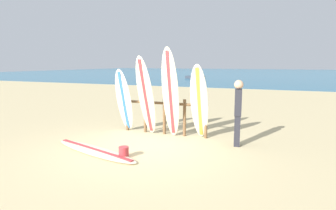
{
  "coord_description": "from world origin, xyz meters",
  "views": [
    {
      "loc": [
        3.22,
        -6.18,
        2.16
      ],
      "look_at": [
        -0.04,
        1.85,
        0.86
      ],
      "focal_mm": 29.93,
      "sensor_mm": 36.0,
      "label": 1
    }
  ],
  "objects_px": {
    "surfboard_lying_on_sand": "(94,150)",
    "beachgoer_standing": "(238,110)",
    "surfboard_leaning_left": "(146,97)",
    "surfboard_leaning_center": "(199,103)",
    "surfboard_rack": "(164,113)",
    "small_boat_offshore": "(195,77)",
    "sand_bucket": "(124,152)",
    "surfboard_leaning_far_left": "(124,101)",
    "surfboard_leaning_center_left": "(171,94)"
  },
  "relations": [
    {
      "from": "surfboard_lying_on_sand",
      "to": "beachgoer_standing",
      "type": "distance_m",
      "value": 3.77
    },
    {
      "from": "surfboard_leaning_left",
      "to": "surfboard_leaning_center",
      "type": "xyz_separation_m",
      "value": [
        1.58,
        0.14,
        -0.11
      ]
    },
    {
      "from": "surfboard_rack",
      "to": "beachgoer_standing",
      "type": "distance_m",
      "value": 2.31
    },
    {
      "from": "small_boat_offshore",
      "to": "sand_bucket",
      "type": "bearing_deg",
      "value": -76.15
    },
    {
      "from": "surfboard_leaning_far_left",
      "to": "surfboard_leaning_left",
      "type": "xyz_separation_m",
      "value": [
        0.83,
        -0.15,
        0.19
      ]
    },
    {
      "from": "surfboard_rack",
      "to": "surfboard_leaning_left",
      "type": "xyz_separation_m",
      "value": [
        -0.41,
        -0.42,
        0.52
      ]
    },
    {
      "from": "surfboard_leaning_center_left",
      "to": "surfboard_leaning_center",
      "type": "xyz_separation_m",
      "value": [
        0.81,
        0.12,
        -0.23
      ]
    },
    {
      "from": "surfboard_leaning_left",
      "to": "small_boat_offshore",
      "type": "distance_m",
      "value": 31.63
    },
    {
      "from": "surfboard_leaning_center",
      "to": "beachgoer_standing",
      "type": "relative_size",
      "value": 1.24
    },
    {
      "from": "surfboard_leaning_left",
      "to": "beachgoer_standing",
      "type": "height_order",
      "value": "surfboard_leaning_left"
    },
    {
      "from": "surfboard_leaning_center_left",
      "to": "beachgoer_standing",
      "type": "xyz_separation_m",
      "value": [
        1.89,
        -0.04,
        -0.35
      ]
    },
    {
      "from": "surfboard_leaning_left",
      "to": "surfboard_lying_on_sand",
      "type": "distance_m",
      "value": 2.24
    },
    {
      "from": "surfboard_lying_on_sand",
      "to": "small_boat_offshore",
      "type": "distance_m",
      "value": 33.3
    },
    {
      "from": "surfboard_leaning_center_left",
      "to": "surfboard_leaning_left",
      "type": "bearing_deg",
      "value": -178.27
    },
    {
      "from": "beachgoer_standing",
      "to": "surfboard_leaning_center_left",
      "type": "bearing_deg",
      "value": 178.8
    },
    {
      "from": "surfboard_leaning_left",
      "to": "surfboard_leaning_center_left",
      "type": "bearing_deg",
      "value": 1.73
    },
    {
      "from": "surfboard_rack",
      "to": "surfboard_leaning_center_left",
      "type": "xyz_separation_m",
      "value": [
        0.36,
        -0.4,
        0.64
      ]
    },
    {
      "from": "surfboard_leaning_center_left",
      "to": "beachgoer_standing",
      "type": "height_order",
      "value": "surfboard_leaning_center_left"
    },
    {
      "from": "surfboard_rack",
      "to": "surfboard_leaning_center_left",
      "type": "height_order",
      "value": "surfboard_leaning_center_left"
    },
    {
      "from": "surfboard_rack",
      "to": "surfboard_leaning_left",
      "type": "distance_m",
      "value": 0.79
    },
    {
      "from": "surfboard_leaning_left",
      "to": "small_boat_offshore",
      "type": "bearing_deg",
      "value": 104.01
    },
    {
      "from": "surfboard_lying_on_sand",
      "to": "sand_bucket",
      "type": "relative_size",
      "value": 11.35
    },
    {
      "from": "surfboard_leaning_far_left",
      "to": "surfboard_leaning_left",
      "type": "relative_size",
      "value": 0.84
    },
    {
      "from": "surfboard_rack",
      "to": "small_boat_offshore",
      "type": "relative_size",
      "value": 1.01
    },
    {
      "from": "surfboard_rack",
      "to": "surfboard_lying_on_sand",
      "type": "distance_m",
      "value": 2.53
    },
    {
      "from": "small_boat_offshore",
      "to": "sand_bucket",
      "type": "xyz_separation_m",
      "value": [
        8.04,
        -32.62,
        -0.13
      ]
    },
    {
      "from": "surfboard_lying_on_sand",
      "to": "beachgoer_standing",
      "type": "xyz_separation_m",
      "value": [
        3.17,
        1.83,
        0.92
      ]
    },
    {
      "from": "surfboard_leaning_center",
      "to": "surfboard_lying_on_sand",
      "type": "relative_size",
      "value": 0.73
    },
    {
      "from": "sand_bucket",
      "to": "surfboard_leaning_center",
      "type": "bearing_deg",
      "value": 60.14
    },
    {
      "from": "sand_bucket",
      "to": "surfboard_lying_on_sand",
      "type": "bearing_deg",
      "value": 173.91
    },
    {
      "from": "surfboard_leaning_far_left",
      "to": "sand_bucket",
      "type": "distance_m",
      "value": 2.58
    },
    {
      "from": "surfboard_lying_on_sand",
      "to": "beachgoer_standing",
      "type": "height_order",
      "value": "beachgoer_standing"
    },
    {
      "from": "surfboard_rack",
      "to": "surfboard_leaning_center_left",
      "type": "distance_m",
      "value": 0.84
    },
    {
      "from": "surfboard_leaning_far_left",
      "to": "surfboard_leaning_left",
      "type": "distance_m",
      "value": 0.87
    },
    {
      "from": "surfboard_leaning_far_left",
      "to": "beachgoer_standing",
      "type": "height_order",
      "value": "surfboard_leaning_far_left"
    },
    {
      "from": "surfboard_rack",
      "to": "surfboard_leaning_far_left",
      "type": "distance_m",
      "value": 1.31
    },
    {
      "from": "surfboard_leaning_center_left",
      "to": "sand_bucket",
      "type": "xyz_separation_m",
      "value": [
        -0.38,
        -1.97,
        -1.18
      ]
    },
    {
      "from": "surfboard_leaning_far_left",
      "to": "surfboard_leaning_center",
      "type": "relative_size",
      "value": 0.93
    },
    {
      "from": "surfboard_leaning_far_left",
      "to": "surfboard_leaning_center_left",
      "type": "bearing_deg",
      "value": -4.66
    },
    {
      "from": "surfboard_leaning_left",
      "to": "surfboard_leaning_center",
      "type": "height_order",
      "value": "surfboard_leaning_left"
    },
    {
      "from": "surfboard_leaning_center_left",
      "to": "surfboard_leaning_center",
      "type": "bearing_deg",
      "value": 8.27
    },
    {
      "from": "beachgoer_standing",
      "to": "sand_bucket",
      "type": "distance_m",
      "value": 3.09
    },
    {
      "from": "surfboard_leaning_left",
      "to": "beachgoer_standing",
      "type": "bearing_deg",
      "value": -0.35
    },
    {
      "from": "surfboard_leaning_left",
      "to": "surfboard_leaning_center_left",
      "type": "relative_size",
      "value": 0.91
    },
    {
      "from": "beachgoer_standing",
      "to": "small_boat_offshore",
      "type": "bearing_deg",
      "value": 108.58
    },
    {
      "from": "surfboard_rack",
      "to": "surfboard_lying_on_sand",
      "type": "height_order",
      "value": "surfboard_rack"
    },
    {
      "from": "surfboard_rack",
      "to": "small_boat_offshore",
      "type": "distance_m",
      "value": 31.31
    },
    {
      "from": "surfboard_rack",
      "to": "surfboard_leaning_center_left",
      "type": "relative_size",
      "value": 1.04
    },
    {
      "from": "surfboard_lying_on_sand",
      "to": "surfboard_leaning_center",
      "type": "bearing_deg",
      "value": 43.57
    },
    {
      "from": "surfboard_rack",
      "to": "surfboard_leaning_center",
      "type": "bearing_deg",
      "value": -13.44
    }
  ]
}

